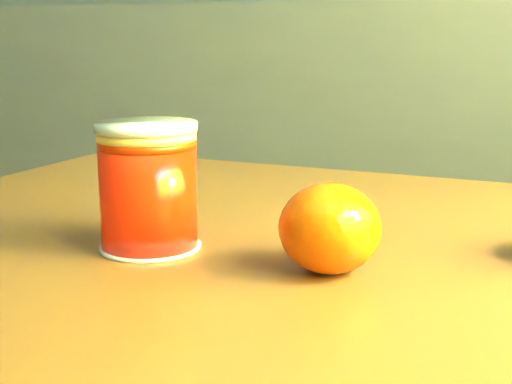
% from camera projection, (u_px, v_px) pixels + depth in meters
% --- Properties ---
extents(kitchen_counter, '(3.15, 0.60, 0.90)m').
position_uv_depth(kitchen_counter, '(78.00, 182.00, 1.92)').
color(kitchen_counter, '#46464A').
rests_on(kitchen_counter, ground).
extents(juice_glass, '(0.07, 0.07, 0.09)m').
position_uv_depth(juice_glass, '(148.00, 187.00, 0.50)').
color(juice_glass, red).
rests_on(juice_glass, table).
extents(orange_front, '(0.08, 0.08, 0.06)m').
position_uv_depth(orange_front, '(330.00, 228.00, 0.45)').
color(orange_front, '#E24F04').
rests_on(orange_front, table).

